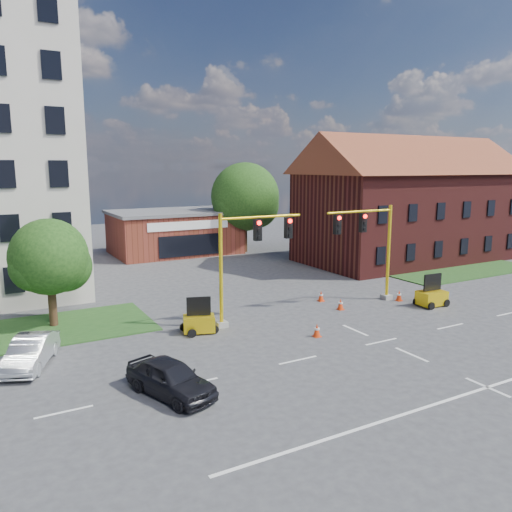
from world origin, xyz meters
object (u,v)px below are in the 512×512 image
(pickup_white, at_px, (377,259))
(sedan_dark, at_px, (171,378))
(trailer_west, at_px, (199,322))
(signal_mast_east, at_px, (370,242))
(trailer_east, at_px, (432,296))
(signal_mast_west, at_px, (248,254))

(pickup_white, relative_size, sedan_dark, 1.21)
(trailer_west, bearing_deg, signal_mast_east, 20.63)
(sedan_dark, bearing_deg, trailer_east, -7.13)
(signal_mast_east, bearing_deg, trailer_west, -178.62)
(pickup_white, bearing_deg, signal_mast_west, 93.61)
(sedan_dark, bearing_deg, signal_mast_west, 24.53)
(sedan_dark, bearing_deg, trailer_west, 39.79)
(signal_mast_west, distance_m, trailer_east, 12.39)
(signal_mast_east, xyz_separation_m, trailer_east, (2.95, -2.59, -3.31))
(signal_mast_west, height_order, pickup_white, signal_mast_west)
(signal_mast_east, xyz_separation_m, trailer_west, (-11.79, -0.28, -3.34))
(trailer_west, relative_size, sedan_dark, 0.46)
(trailer_east, xyz_separation_m, pickup_white, (5.56, 10.98, 0.07))
(trailer_west, xyz_separation_m, trailer_east, (14.74, -2.31, 0.04))
(signal_mast_west, height_order, trailer_east, signal_mast_west)
(trailer_west, height_order, sedan_dark, trailer_west)
(signal_mast_west, bearing_deg, trailer_east, -12.52)
(signal_mast_east, xyz_separation_m, sedan_dark, (-15.56, -6.56, -3.22))
(signal_mast_east, height_order, trailer_east, signal_mast_east)
(signal_mast_west, bearing_deg, signal_mast_east, 0.00)
(signal_mast_west, relative_size, sedan_dark, 1.51)
(pickup_white, xyz_separation_m, sedan_dark, (-24.07, -14.95, 0.01))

